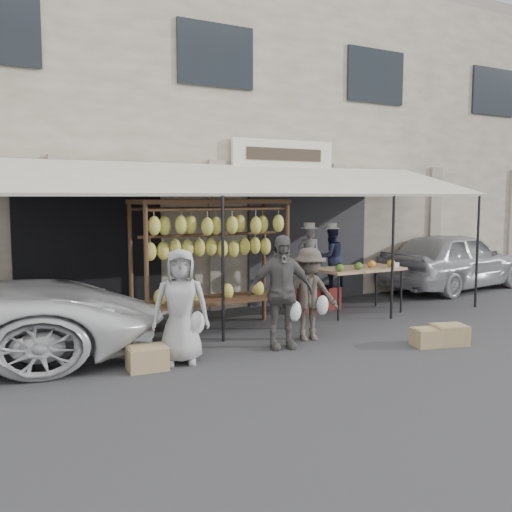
{
  "coord_description": "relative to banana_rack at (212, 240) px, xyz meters",
  "views": [
    {
      "loc": [
        -4.84,
        -6.81,
        2.28
      ],
      "look_at": [
        -0.27,
        1.4,
        1.3
      ],
      "focal_mm": 40.0,
      "sensor_mm": 36.0,
      "label": 1
    }
  ],
  "objects": [
    {
      "name": "customer_left",
      "position": [
        -1.12,
        -1.37,
        -0.78
      ],
      "size": [
        0.9,
        0.74,
        1.58
      ],
      "primitive_type": "imported",
      "rotation": [
        0.0,
        0.0,
        -0.35
      ],
      "color": "#A0A0A0",
      "rests_on": "ground_plane"
    },
    {
      "name": "awning",
      "position": [
        0.91,
        0.52,
        1.0
      ],
      "size": [
        10.0,
        2.35,
        2.92
      ],
      "color": "beige",
      "rests_on": "ground_plane"
    },
    {
      "name": "stool_right",
      "position": [
        2.97,
        0.72,
        -1.35
      ],
      "size": [
        0.37,
        0.37,
        0.45
      ],
      "primitive_type": "cube",
      "rotation": [
        0.0,
        0.0,
        -0.19
      ],
      "color": "maroon",
      "rests_on": "ground_plane"
    },
    {
      "name": "produce_table",
      "position": [
        3.19,
        0.07,
        -0.71
      ],
      "size": [
        1.7,
        0.9,
        1.04
      ],
      "color": "tan",
      "rests_on": "ground_plane"
    },
    {
      "name": "crate_near_a",
      "position": [
        2.51,
        -2.39,
        -1.43
      ],
      "size": [
        0.53,
        0.45,
        0.27
      ],
      "primitive_type": "cube",
      "rotation": [
        0.0,
        0.0,
        -0.24
      ],
      "color": "tan",
      "rests_on": "ground_plane"
    },
    {
      "name": "customer_mid",
      "position": [
        0.49,
        -1.36,
        -0.71
      ],
      "size": [
        1.08,
        0.66,
        1.72
      ],
      "primitive_type": "imported",
      "rotation": [
        0.0,
        0.0,
        -0.26
      ],
      "color": "#595653",
      "rests_on": "ground_plane"
    },
    {
      "name": "customer_right",
      "position": [
        1.14,
        -1.18,
        -0.83
      ],
      "size": [
        1.05,
        0.74,
        1.48
      ],
      "primitive_type": "imported",
      "rotation": [
        0.0,
        0.0,
        -0.22
      ],
      "color": "#4B4139",
      "rests_on": "ground_plane"
    },
    {
      "name": "vendor_left",
      "position": [
        2.37,
        0.64,
        -0.49
      ],
      "size": [
        0.52,
        0.42,
        1.22
      ],
      "primitive_type": "imported",
      "rotation": [
        0.0,
        0.0,
        2.83
      ],
      "color": "slate",
      "rests_on": "stool_left"
    },
    {
      "name": "crate_near_b",
      "position": [
        2.87,
        -2.47,
        -1.42
      ],
      "size": [
        0.61,
        0.53,
        0.31
      ],
      "primitive_type": "cube",
      "rotation": [
        0.0,
        0.0,
        -0.32
      ],
      "color": "tan",
      "rests_on": "ground_plane"
    },
    {
      "name": "banana_rack",
      "position": [
        0.0,
        0.0,
        0.0
      ],
      "size": [
        2.6,
        0.9,
        2.24
      ],
      "color": "#4A331E",
      "rests_on": "ground_plane"
    },
    {
      "name": "sedan",
      "position": [
        7.06,
        1.21,
        -0.85
      ],
      "size": [
        4.43,
        2.25,
        1.44
      ],
      "primitive_type": "imported",
      "rotation": [
        0.0,
        0.0,
        1.7
      ],
      "color": "#AAAAAF",
      "rests_on": "ground_plane"
    },
    {
      "name": "ground_plane",
      "position": [
        0.9,
        -1.75,
        -1.57
      ],
      "size": [
        90.0,
        90.0,
        0.0
      ],
      "primitive_type": "plane",
      "color": "#2D2D30"
    },
    {
      "name": "crate_far",
      "position": [
        -1.62,
        -1.44,
        -1.42
      ],
      "size": [
        0.55,
        0.43,
        0.31
      ],
      "primitive_type": "cube",
      "rotation": [
        0.0,
        0.0,
        -0.09
      ],
      "color": "tan",
      "rests_on": "ground_plane"
    },
    {
      "name": "stool_left",
      "position": [
        2.37,
        0.64,
        -1.33
      ],
      "size": [
        0.35,
        0.35,
        0.47
      ],
      "primitive_type": "cube",
      "rotation": [
        0.0,
        0.0,
        0.05
      ],
      "color": "maroon",
      "rests_on": "ground_plane"
    },
    {
      "name": "vendor_right",
      "position": [
        2.97,
        0.72,
        -0.51
      ],
      "size": [
        0.64,
        0.52,
        1.23
      ],
      "primitive_type": "imported",
      "rotation": [
        0.0,
        0.0,
        3.05
      ],
      "color": "#1A1F38",
      "rests_on": "stool_right"
    },
    {
      "name": "shophouse",
      "position": [
        0.9,
        4.74,
        2.08
      ],
      "size": [
        24.0,
        6.15,
        7.3
      ],
      "color": "beige",
      "rests_on": "ground_plane"
    }
  ]
}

